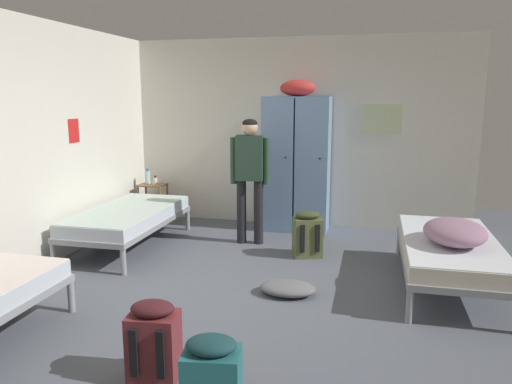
# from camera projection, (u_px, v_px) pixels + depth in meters

# --- Properties ---
(ground_plane) EXTENTS (8.84, 8.84, 0.00)m
(ground_plane) POSITION_uv_depth(u_px,v_px,m) (249.00, 296.00, 4.61)
(ground_plane) COLOR #565B66
(room_backdrop) EXTENTS (4.91, 5.59, 2.67)m
(room_backdrop) POSITION_uv_depth(u_px,v_px,m) (173.00, 140.00, 5.90)
(room_backdrop) COLOR silver
(room_backdrop) RESTS_ON ground_plane
(locker_bank) EXTENTS (0.90, 0.55, 2.07)m
(locker_bank) POSITION_uv_depth(u_px,v_px,m) (297.00, 161.00, 6.78)
(locker_bank) COLOR #7A9ECC
(locker_bank) RESTS_ON ground_plane
(shelf_unit) EXTENTS (0.38, 0.30, 0.57)m
(shelf_unit) POSITION_uv_depth(u_px,v_px,m) (153.00, 199.00, 7.30)
(shelf_unit) COLOR brown
(shelf_unit) RESTS_ON ground_plane
(bed_left_rear) EXTENTS (0.90, 1.90, 0.49)m
(bed_left_rear) POSITION_uv_depth(u_px,v_px,m) (128.00, 217.00, 6.06)
(bed_left_rear) COLOR gray
(bed_left_rear) RESTS_ON ground_plane
(bed_right) EXTENTS (0.90, 1.90, 0.49)m
(bed_right) POSITION_uv_depth(u_px,v_px,m) (450.00, 249.00, 4.78)
(bed_right) COLOR gray
(bed_right) RESTS_ON ground_plane
(bedding_heap) EXTENTS (0.56, 0.74, 0.23)m
(bedding_heap) POSITION_uv_depth(u_px,v_px,m) (455.00, 232.00, 4.58)
(bedding_heap) COLOR gray
(bedding_heap) RESTS_ON bed_right
(person_traveler) EXTENTS (0.50, 0.23, 1.58)m
(person_traveler) POSITION_uv_depth(u_px,v_px,m) (250.00, 169.00, 6.11)
(person_traveler) COLOR black
(person_traveler) RESTS_ON ground_plane
(water_bottle) EXTENTS (0.08, 0.08, 0.23)m
(water_bottle) POSITION_uv_depth(u_px,v_px,m) (148.00, 177.00, 7.28)
(water_bottle) COLOR #B2DBEA
(water_bottle) RESTS_ON shelf_unit
(lotion_bottle) EXTENTS (0.06, 0.06, 0.14)m
(lotion_bottle) POSITION_uv_depth(u_px,v_px,m) (155.00, 181.00, 7.20)
(lotion_bottle) COLOR white
(lotion_bottle) RESTS_ON shelf_unit
(backpack_maroon) EXTENTS (0.34, 0.36, 0.55)m
(backpack_maroon) POSITION_uv_depth(u_px,v_px,m) (154.00, 342.00, 3.22)
(backpack_maroon) COLOR maroon
(backpack_maroon) RESTS_ON ground_plane
(backpack_olive) EXTENTS (0.38, 0.40, 0.55)m
(backpack_olive) POSITION_uv_depth(u_px,v_px,m) (307.00, 235.00, 5.73)
(backpack_olive) COLOR #566038
(backpack_olive) RESTS_ON ground_plane
(clothes_pile_grey) EXTENTS (0.54, 0.36, 0.13)m
(clothes_pile_grey) POSITION_uv_depth(u_px,v_px,m) (288.00, 288.00, 4.64)
(clothes_pile_grey) COLOR slate
(clothes_pile_grey) RESTS_ON ground_plane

